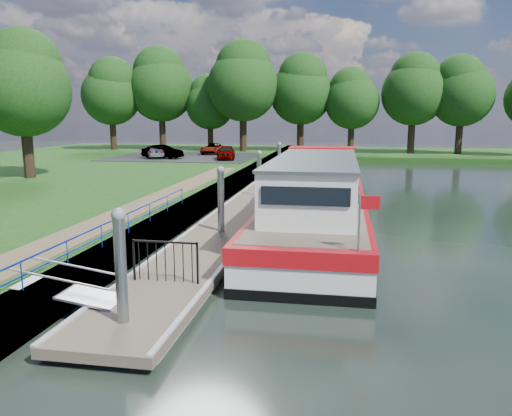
% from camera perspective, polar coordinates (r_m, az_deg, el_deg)
% --- Properties ---
extents(ground, '(160.00, 160.00, 0.00)m').
position_cam_1_polar(ground, '(12.17, -13.81, -13.31)').
color(ground, black).
rests_on(ground, ground).
extents(bank_edge, '(1.10, 90.00, 0.78)m').
position_cam_1_polar(bank_edge, '(26.54, -5.99, 0.75)').
color(bank_edge, '#473D2D').
rests_on(bank_edge, ground).
extents(far_bank, '(60.00, 18.00, 0.60)m').
position_cam_1_polar(far_bank, '(62.76, 16.67, 5.90)').
color(far_bank, '#183E11').
rests_on(far_bank, ground).
extents(footpath, '(1.60, 40.00, 0.05)m').
position_cam_1_polar(footpath, '(20.68, -16.26, -1.23)').
color(footpath, brown).
rests_on(footpath, riverbank).
extents(carpark, '(14.00, 12.00, 0.06)m').
position_cam_1_polar(carpark, '(50.79, -8.13, 5.82)').
color(carpark, black).
rests_on(carpark, riverbank).
extents(blue_fence, '(0.04, 18.04, 0.72)m').
position_cam_1_polar(blue_fence, '(15.50, -18.94, -3.29)').
color(blue_fence, '#0C2DBF').
rests_on(blue_fence, riverbank).
extents(pontoon, '(2.50, 30.00, 0.56)m').
position_cam_1_polar(pontoon, '(24.07, -1.42, -0.69)').
color(pontoon, brown).
rests_on(pontoon, ground).
extents(mooring_piles, '(0.30, 27.30, 3.55)m').
position_cam_1_polar(mooring_piles, '(23.89, -1.44, 1.89)').
color(mooring_piles, gray).
rests_on(mooring_piles, ground).
extents(gangway, '(2.58, 1.00, 0.92)m').
position_cam_1_polar(gangway, '(13.17, -20.53, -8.91)').
color(gangway, '#A5A8AD').
rests_on(gangway, ground).
extents(gate_panel, '(1.85, 0.05, 1.15)m').
position_cam_1_polar(gate_panel, '(13.71, -10.34, -5.35)').
color(gate_panel, black).
rests_on(gate_panel, ground).
extents(barge, '(4.36, 21.15, 4.78)m').
position_cam_1_polar(barge, '(23.11, 7.16, 1.04)').
color(barge, black).
rests_on(barge, ground).
extents(horizon_trees, '(54.38, 10.03, 12.87)m').
position_cam_1_polar(horizon_trees, '(59.25, 3.91, 13.47)').
color(horizon_trees, '#332316').
rests_on(horizon_trees, ground).
extents(bank_tree_a, '(6.12, 6.12, 9.72)m').
position_cam_1_polar(bank_tree_a, '(36.67, -25.06, 12.93)').
color(bank_tree_a, '#332316').
rests_on(bank_tree_a, riverbank).
extents(car_a, '(2.26, 4.11, 1.32)m').
position_cam_1_polar(car_a, '(46.93, -3.43, 6.38)').
color(car_a, '#999999').
rests_on(car_a, carpark).
extents(car_b, '(4.02, 1.81, 1.28)m').
position_cam_1_polar(car_b, '(48.70, -10.62, 6.34)').
color(car_b, '#999999').
rests_on(car_b, carpark).
extents(car_c, '(2.96, 4.52, 1.22)m').
position_cam_1_polar(car_c, '(49.81, -11.20, 6.37)').
color(car_c, '#999999').
rests_on(car_c, carpark).
extents(car_d, '(1.92, 4.13, 1.15)m').
position_cam_1_polar(car_d, '(53.88, -4.97, 6.79)').
color(car_d, '#999999').
rests_on(car_d, carpark).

